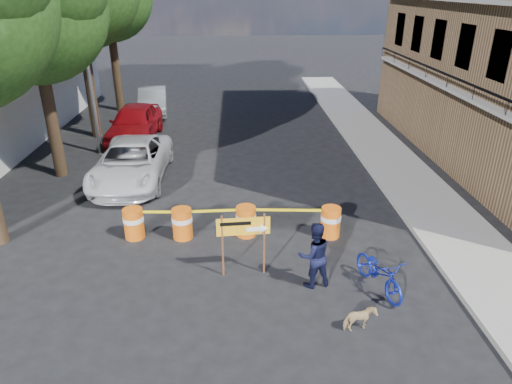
{
  "coord_description": "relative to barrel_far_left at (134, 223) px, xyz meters",
  "views": [
    {
      "loc": [
        -0.08,
        -9.47,
        6.61
      ],
      "look_at": [
        0.43,
        2.23,
        1.3
      ],
      "focal_mm": 32.0,
      "sensor_mm": 36.0,
      "label": 1
    }
  ],
  "objects": [
    {
      "name": "tree_mid_a",
      "position": [
        -3.68,
        4.91,
        5.53
      ],
      "size": [
        5.25,
        5.0,
        8.68
      ],
      "color": "#332316",
      "rests_on": "ground"
    },
    {
      "name": "barrel_far_left",
      "position": [
        0.0,
        0.0,
        0.0
      ],
      "size": [
        0.58,
        0.58,
        0.9
      ],
      "color": "#CF5C0C",
      "rests_on": "ground"
    },
    {
      "name": "ground",
      "position": [
        3.05,
        -2.09,
        -0.47
      ],
      "size": [
        120.0,
        120.0,
        0.0
      ],
      "primitive_type": "plane",
      "color": "black",
      "rests_on": "ground"
    },
    {
      "name": "bicycle",
      "position": [
        6.26,
        -2.73,
        0.44
      ],
      "size": [
        0.9,
        1.11,
        1.83
      ],
      "primitive_type": "imported",
      "rotation": [
        0.0,
        0.0,
        0.31
      ],
      "color": "#1525AD",
      "rests_on": "ground"
    },
    {
      "name": "sedan_red",
      "position": [
        -1.75,
        9.2,
        0.35
      ],
      "size": [
        2.16,
        4.89,
        1.64
      ],
      "primitive_type": "imported",
      "rotation": [
        0.0,
        0.0,
        -0.05
      ],
      "color": "maroon",
      "rests_on": "ground"
    },
    {
      "name": "pedestrian",
      "position": [
        4.74,
        -2.48,
        0.36
      ],
      "size": [
        0.93,
        0.79,
        1.66
      ],
      "primitive_type": "imported",
      "rotation": [
        0.0,
        0.0,
        3.36
      ],
      "color": "black",
      "rests_on": "ground"
    },
    {
      "name": "streetlamp",
      "position": [
        -2.88,
        7.41,
        3.9
      ],
      "size": [
        1.25,
        0.18,
        8.0
      ],
      "color": "gray",
      "rests_on": "ground"
    },
    {
      "name": "barrel_mid_left",
      "position": [
        1.38,
        -0.07,
        0.0
      ],
      "size": [
        0.58,
        0.58,
        0.9
      ],
      "color": "#CF5C0C",
      "rests_on": "ground"
    },
    {
      "name": "sedan_silver",
      "position": [
        -1.72,
        14.13,
        0.24
      ],
      "size": [
        2.05,
        4.45,
        1.41
      ],
      "primitive_type": "imported",
      "rotation": [
        0.0,
        0.0,
        0.13
      ],
      "color": "#9D9FA3",
      "rests_on": "ground"
    },
    {
      "name": "detour_sign",
      "position": [
        3.24,
        -1.94,
        0.74
      ],
      "size": [
        1.3,
        0.26,
        1.67
      ],
      "rotation": [
        0.0,
        0.0,
        0.07
      ],
      "color": "#592D19",
      "rests_on": "ground"
    },
    {
      "name": "barrel_mid_right",
      "position": [
        3.19,
        0.0,
        0.0
      ],
      "size": [
        0.58,
        0.58,
        0.9
      ],
      "color": "#CF5C0C",
      "rests_on": "ground"
    },
    {
      "name": "sidewalk_east",
      "position": [
        9.25,
        3.91,
        -0.4
      ],
      "size": [
        2.4,
        40.0,
        0.15
      ],
      "primitive_type": "cube",
      "color": "gray",
      "rests_on": "ground"
    },
    {
      "name": "suv_white",
      "position": [
        -0.89,
        4.24,
        0.26
      ],
      "size": [
        2.45,
        5.27,
        1.46
      ],
      "primitive_type": "imported",
      "rotation": [
        0.0,
        0.0,
        -0.0
      ],
      "color": "silver",
      "rests_on": "ground"
    },
    {
      "name": "dog",
      "position": [
        5.46,
        -4.12,
        -0.19
      ],
      "size": [
        0.73,
        0.47,
        0.57
      ],
      "primitive_type": "imported",
      "rotation": [
        0.0,
        0.0,
        1.83
      ],
      "color": "tan",
      "rests_on": "ground"
    },
    {
      "name": "barrel_far_right",
      "position": [
        5.6,
        -0.17,
        0.0
      ],
      "size": [
        0.58,
        0.58,
        0.9
      ],
      "color": "#CF5C0C",
      "rests_on": "ground"
    }
  ]
}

